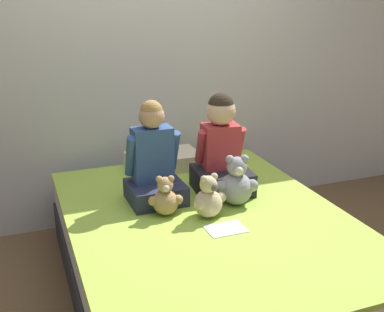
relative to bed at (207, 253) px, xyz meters
name	(u,v)px	position (x,y,z in m)	size (l,w,h in m)	color
ground_plane	(207,289)	(0.00, 0.00, -0.24)	(14.00, 14.00, 0.00)	brown
wall_behind_bed	(148,56)	(0.00, 1.16, 1.01)	(8.00, 0.06, 2.50)	silver
bed	(207,253)	(0.00, 0.00, 0.00)	(1.55, 2.03, 0.49)	#2D2D33
child_on_left	(154,162)	(-0.22, 0.33, 0.49)	(0.33, 0.31, 0.62)	#282D47
child_on_right	(221,151)	(0.23, 0.33, 0.51)	(0.37, 0.36, 0.63)	black
teddy_bear_held_by_left_child	(165,198)	(-0.22, 0.10, 0.34)	(0.19, 0.15, 0.24)	tan
teddy_bear_held_by_right_child	(237,184)	(0.22, 0.09, 0.37)	(0.25, 0.19, 0.31)	#939399
teddy_bear_between_children	(209,199)	(0.00, -0.01, 0.35)	(0.21, 0.16, 0.26)	#D1B78E
pillow_at_headboard	(163,161)	(0.00, 0.83, 0.30)	(0.51, 0.31, 0.11)	beige
sign_card	(226,229)	(0.03, -0.19, 0.25)	(0.21, 0.15, 0.00)	white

